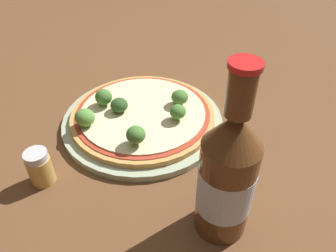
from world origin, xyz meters
TOP-DOWN VIEW (x-y plane):
  - ground_plane at (0.00, 0.00)m, footprint 3.00×3.00m
  - plate at (-0.01, -0.02)m, footprint 0.28×0.28m
  - pizza at (-0.01, -0.02)m, footprint 0.26×0.26m
  - broccoli_floret_0 at (0.04, 0.03)m, footprint 0.03×0.03m
  - broccoli_floret_1 at (0.06, -0.01)m, footprint 0.03×0.03m
  - broccoli_floret_2 at (-0.04, -0.04)m, footprint 0.03×0.03m
  - broccoli_floret_3 at (-0.06, -0.11)m, footprint 0.03×0.03m
  - broccoli_floret_4 at (0.04, -0.09)m, footprint 0.03×0.03m
  - broccoli_floret_5 at (-0.07, -0.05)m, footprint 0.03×0.03m
  - beer_bottle at (0.21, -0.13)m, footprint 0.07×0.07m
  - pepper_shaker at (-0.04, -0.22)m, footprint 0.03×0.03m

SIDE VIEW (x-z plane):
  - ground_plane at x=0.00m, z-range 0.00..0.00m
  - plate at x=-0.01m, z-range 0.00..0.01m
  - pizza at x=-0.01m, z-range 0.01..0.03m
  - pepper_shaker at x=-0.04m, z-range 0.00..0.06m
  - broccoli_floret_2 at x=-0.04m, z-range 0.03..0.05m
  - broccoli_floret_3 at x=-0.06m, z-range 0.03..0.06m
  - broccoli_floret_0 at x=0.04m, z-range 0.03..0.06m
  - broccoli_floret_1 at x=0.06m, z-range 0.03..0.06m
  - broccoli_floret_5 at x=-0.07m, z-range 0.03..0.06m
  - broccoli_floret_4 at x=0.04m, z-range 0.03..0.06m
  - beer_bottle at x=0.21m, z-range -0.03..0.21m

